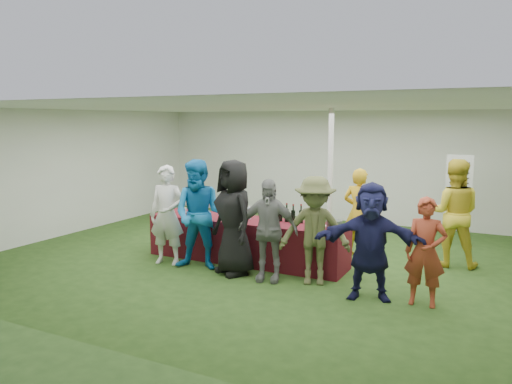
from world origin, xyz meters
The scene contains 18 objects.
ground centered at (0.00, 0.00, 0.00)m, with size 60.00×60.00×0.00m, color #284719.
tent centered at (0.50, 1.20, 1.35)m, with size 10.00×10.00×10.00m.
serving_table centered at (-0.53, -0.28, 0.38)m, with size 3.60×0.80×0.75m, color #5C101C.
wine_bottles centered at (0.12, -0.15, 0.87)m, with size 0.73×0.13×0.32m.
wine_glasses centered at (-1.06, -0.55, 0.86)m, with size 2.81×0.14×0.16m.
water_bottle centered at (-0.50, -0.20, 0.85)m, with size 0.07×0.07×0.23m.
bar_towel centered at (1.04, -0.23, 0.77)m, with size 0.25×0.18×0.03m, color white.
dump_bucket centered at (1.15, -0.50, 0.84)m, with size 0.25×0.25×0.18m, color slate.
wine_list_sign centered at (2.66, 2.68, 1.32)m, with size 0.50×0.03×1.80m.
staff_pourer centered at (1.14, 0.95, 0.81)m, with size 0.59×0.39×1.62m, color gold.
staff_back centered at (2.73, 1.08, 0.92)m, with size 0.89×0.69×1.83m, color gold.
customer_0 centered at (-1.67, -1.02, 0.86)m, with size 0.63×0.41×1.72m, color silver.
customer_1 centered at (-1.00, -1.03, 0.92)m, with size 0.89×0.70×1.84m, color #1471B7.
customer_2 centered at (-0.37, -1.00, 0.93)m, with size 0.91×0.59×1.86m, color black.
customer_3 centered at (0.28, -1.07, 0.80)m, with size 0.94×0.39×1.60m, color slate.
customer_4 centered at (0.98, -0.90, 0.83)m, with size 1.07×0.61×1.65m, color #4E532C.
customer_5 centered at (1.88, -1.14, 0.82)m, with size 1.52×0.48×1.64m, color #181944.
customer_6 centered at (2.60, -1.06, 0.74)m, with size 0.54×0.35×1.47m, color #9B3721.
Camera 1 is at (3.52, -7.84, 2.48)m, focal length 35.00 mm.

